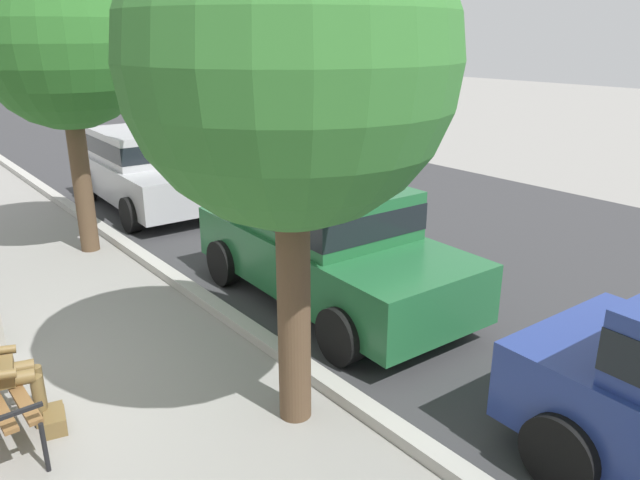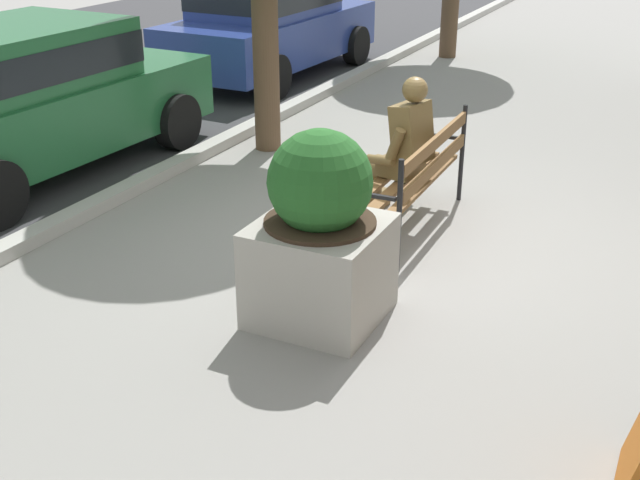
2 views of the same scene
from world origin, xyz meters
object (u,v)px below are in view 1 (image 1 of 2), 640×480
(street_tree_near_bench, at_px, (64,44))
(street_tree_down_street, at_px, (290,63))
(parked_car_green, at_px, (327,240))
(parked_car_silver, at_px, (146,166))

(street_tree_near_bench, xyz_separation_m, street_tree_down_street, (5.73, -0.03, -0.06))
(street_tree_down_street, bearing_deg, street_tree_near_bench, 179.66)
(street_tree_near_bench, bearing_deg, parked_car_green, 24.74)
(street_tree_down_street, bearing_deg, parked_car_green, 134.49)
(parked_car_green, bearing_deg, parked_car_silver, 180.00)
(parked_car_silver, distance_m, parked_car_green, 5.75)
(parked_car_green, bearing_deg, street_tree_down_street, -45.51)
(street_tree_down_street, distance_m, parked_car_green, 3.47)
(parked_car_green, bearing_deg, street_tree_near_bench, -155.26)
(street_tree_near_bench, bearing_deg, street_tree_down_street, -0.34)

